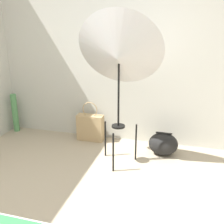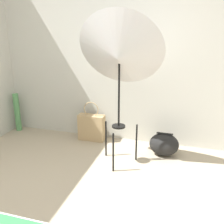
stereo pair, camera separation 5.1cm
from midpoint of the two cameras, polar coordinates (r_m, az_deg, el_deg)
name	(u,v)px [view 2 (the right image)]	position (r m, az deg, el deg)	size (l,w,h in m)	color
wall_back	(104,46)	(3.61, -1.29, 14.10)	(8.00, 0.05, 2.60)	beige
photo_umbrella	(119,55)	(2.83, 2.12, 12.39)	(0.95, 0.64, 1.73)	black
tote_bag	(92,127)	(3.73, -4.08, -3.28)	(0.37, 0.14, 0.56)	tan
duffel_bag	(164,144)	(3.38, 11.68, -6.91)	(0.37, 0.29, 0.29)	black
paper_roll	(17,112)	(4.28, -19.62, -0.06)	(0.09, 0.09, 0.59)	#56995B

